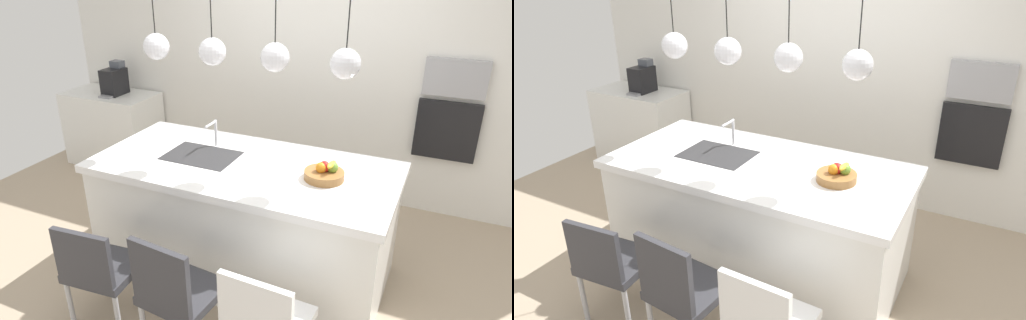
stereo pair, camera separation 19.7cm
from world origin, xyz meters
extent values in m
plane|color=tan|center=(0.00, 0.00, 0.00)|extent=(6.60, 6.60, 0.00)
cube|color=silver|center=(0.00, 1.65, 1.30)|extent=(6.00, 0.10, 2.60)
cube|color=white|center=(0.00, 0.00, 0.45)|extent=(2.24, 1.04, 0.89)
cube|color=white|center=(0.00, 0.00, 0.92)|extent=(2.30, 1.10, 0.06)
cube|color=#2D2D30|center=(-0.37, 0.00, 0.95)|extent=(0.56, 0.40, 0.02)
cylinder|color=silver|center=(-0.37, 0.24, 1.06)|extent=(0.02, 0.02, 0.22)
cylinder|color=silver|center=(-0.37, 0.16, 1.16)|extent=(0.02, 0.16, 0.02)
cylinder|color=#9E6B38|center=(0.63, 0.00, 0.98)|extent=(0.28, 0.28, 0.06)
sphere|color=olive|center=(0.67, 0.03, 1.04)|extent=(0.08, 0.08, 0.08)
sphere|color=red|center=(0.62, 0.01, 1.04)|extent=(0.08, 0.08, 0.08)
sphere|color=orange|center=(0.60, -0.01, 1.04)|extent=(0.08, 0.08, 0.08)
ellipsoid|color=yellow|center=(0.67, 0.03, 1.06)|extent=(0.04, 0.18, 0.07)
cube|color=white|center=(-2.40, 1.28, 0.45)|extent=(1.10, 0.60, 0.89)
cube|color=black|center=(-2.30, 1.28, 1.04)|extent=(0.20, 0.28, 0.30)
cube|color=gray|center=(-2.30, 1.11, 0.90)|extent=(0.16, 0.08, 0.02)
cube|color=#4C515B|center=(-2.30, 1.36, 1.23)|extent=(0.14, 0.11, 0.08)
cube|color=#9E9EA3|center=(1.35, 1.58, 1.39)|extent=(0.54, 0.08, 0.34)
cube|color=black|center=(1.35, 1.58, 0.89)|extent=(0.56, 0.08, 0.56)
cube|color=#333338|center=(-0.61, -0.92, 0.43)|extent=(0.48, 0.46, 0.06)
cube|color=#333338|center=(-0.59, -1.12, 0.65)|extent=(0.42, 0.08, 0.37)
cylinder|color=#B2B2B7|center=(-0.44, -0.72, 0.20)|extent=(0.04, 0.04, 0.40)
cylinder|color=#B2B2B7|center=(-0.82, -0.76, 0.20)|extent=(0.04, 0.04, 0.40)
cylinder|color=#B2B2B7|center=(-0.41, -1.09, 0.20)|extent=(0.04, 0.04, 0.40)
cylinder|color=#B2B2B7|center=(-0.78, -1.12, 0.20)|extent=(0.04, 0.04, 0.40)
cube|color=#333338|center=(0.01, -0.92, 0.44)|extent=(0.48, 0.48, 0.06)
cube|color=#333338|center=(0.00, -1.12, 0.69)|extent=(0.42, 0.08, 0.43)
cylinder|color=#B2B2B7|center=(0.22, -0.75, 0.21)|extent=(0.04, 0.04, 0.41)
cylinder|color=#B2B2B7|center=(-0.16, -0.72, 0.21)|extent=(0.04, 0.04, 0.41)
cube|color=white|center=(0.60, -1.11, 0.66)|extent=(0.44, 0.06, 0.39)
sphere|color=silver|center=(-0.71, 0.00, 1.77)|extent=(0.20, 0.20, 0.20)
sphere|color=silver|center=(-0.24, 0.00, 1.77)|extent=(0.20, 0.20, 0.20)
sphere|color=silver|center=(0.24, 0.00, 1.77)|extent=(0.20, 0.20, 0.20)
sphere|color=silver|center=(0.71, 0.00, 1.77)|extent=(0.20, 0.20, 0.20)
camera|label=1|loc=(1.39, -2.83, 2.39)|focal=32.20mm
camera|label=2|loc=(1.56, -2.75, 2.39)|focal=32.20mm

